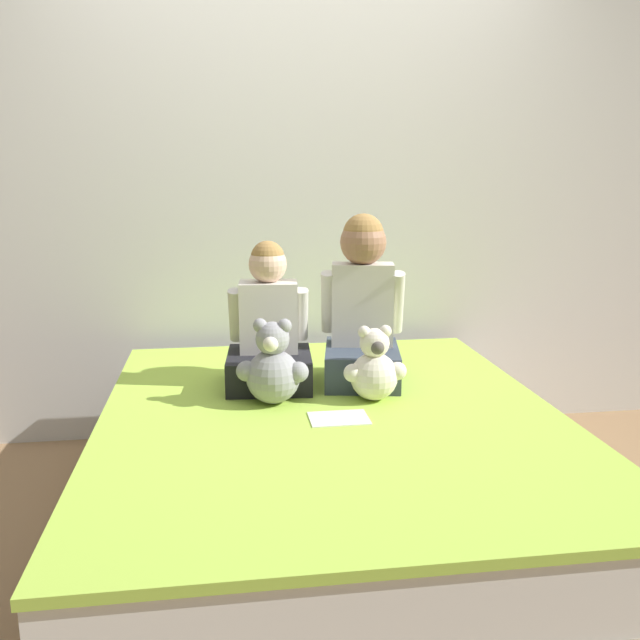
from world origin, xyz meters
TOP-DOWN VIEW (x-y plane):
  - ground_plane at (0.00, 0.00)m, footprint 14.00×14.00m
  - wall_behind_bed at (0.00, 1.16)m, footprint 8.00×0.06m
  - bed at (0.00, 0.00)m, footprint 1.68×2.03m
  - child_on_left at (-0.20, 0.37)m, footprint 0.36×0.36m
  - child_on_right at (0.19, 0.37)m, footprint 0.37×0.42m
  - teddy_bear_held_by_left_child at (-0.20, 0.13)m, footprint 0.27×0.21m
  - teddy_bear_held_by_right_child at (0.18, 0.11)m, footprint 0.24×0.18m
  - sign_card at (0.01, -0.08)m, footprint 0.21×0.15m

SIDE VIEW (x-z plane):
  - ground_plane at x=0.00m, z-range 0.00..0.00m
  - bed at x=0.00m, z-range 0.00..0.50m
  - sign_card at x=0.01m, z-range 0.51..0.51m
  - teddy_bear_held_by_right_child at x=0.18m, z-range 0.48..0.77m
  - teddy_bear_held_by_left_child at x=-0.20m, z-range 0.48..0.81m
  - child_on_left at x=-0.20m, z-range 0.43..1.02m
  - child_on_right at x=0.19m, z-range 0.45..1.15m
  - wall_behind_bed at x=0.00m, z-range 0.00..2.50m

